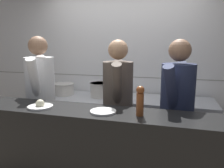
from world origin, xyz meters
name	(u,v)px	position (x,y,z in m)	size (l,w,h in m)	color
wall_back_tiled	(123,67)	(0.00, 1.43, 1.30)	(8.00, 0.06, 2.60)	white
oven_range	(79,123)	(-0.62, 1.03, 0.44)	(1.20, 0.71, 0.88)	#38383D
prep_counter	(164,131)	(0.70, 1.03, 0.45)	(1.33, 0.65, 0.90)	#B7BABF
pass_counter	(94,163)	(0.08, -0.15, 0.52)	(3.28, 0.45, 1.05)	black
stock_pot	(63,89)	(-0.88, 1.05, 0.97)	(0.35, 0.35, 0.18)	beige
sauce_pot	(100,90)	(-0.26, 1.06, 0.99)	(0.32, 0.32, 0.21)	beige
plated_dish_appetiser	(40,106)	(-0.45, -0.20, 1.07)	(0.24, 0.24, 0.08)	white
plated_dish_dessert	(103,111)	(0.19, -0.18, 1.06)	(0.24, 0.24, 0.02)	white
pepper_mill	(140,100)	(0.53, -0.18, 1.19)	(0.07, 0.07, 0.26)	brown
chef_head_cook	(41,99)	(-0.82, 0.36, 0.98)	(0.46, 0.76, 1.76)	black
chef_sous	(118,105)	(0.18, 0.41, 0.95)	(0.41, 0.75, 1.71)	black
chef_line	(177,112)	(0.84, 0.33, 0.95)	(0.44, 0.74, 1.71)	black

